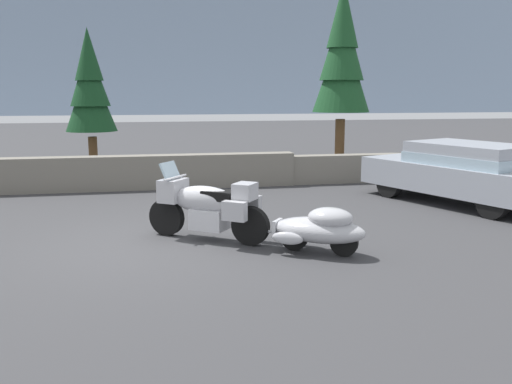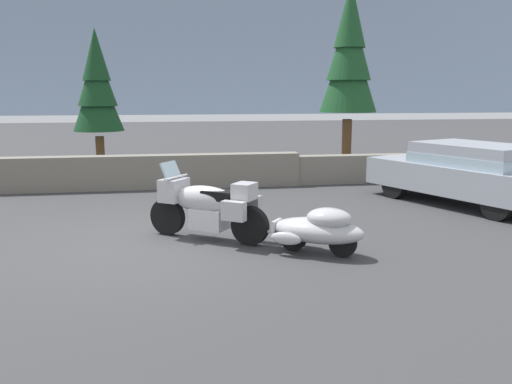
% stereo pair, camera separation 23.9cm
% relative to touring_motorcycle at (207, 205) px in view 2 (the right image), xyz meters
% --- Properties ---
extents(ground_plane, '(80.00, 80.00, 0.00)m').
position_rel_touring_motorcycle_xyz_m(ground_plane, '(-1.06, -0.17, -0.62)').
color(ground_plane, '#38383A').
extents(stone_guard_wall, '(24.00, 0.55, 0.90)m').
position_rel_touring_motorcycle_xyz_m(stone_guard_wall, '(-1.39, 5.44, -0.21)').
color(stone_guard_wall, slate).
rests_on(stone_guard_wall, ground).
extents(distant_ridgeline, '(240.00, 80.00, 16.00)m').
position_rel_touring_motorcycle_xyz_m(distant_ridgeline, '(-1.06, 95.43, 7.38)').
color(distant_ridgeline, '#7F93AD').
rests_on(distant_ridgeline, ground).
extents(touring_motorcycle, '(1.98, 1.53, 1.33)m').
position_rel_touring_motorcycle_xyz_m(touring_motorcycle, '(0.00, 0.00, 0.00)').
color(touring_motorcycle, black).
rests_on(touring_motorcycle, ground).
extents(car_shaped_trailer, '(2.02, 1.55, 0.76)m').
position_rel_touring_motorcycle_xyz_m(car_shaped_trailer, '(1.67, -1.16, -0.21)').
color(car_shaped_trailer, black).
rests_on(car_shaped_trailer, ground).
extents(sedan_at_right_edge, '(3.39, 4.85, 1.41)m').
position_rel_touring_motorcycle_xyz_m(sedan_at_right_edge, '(6.07, 2.01, 0.15)').
color(sedan_at_right_edge, black).
rests_on(sedan_at_right_edge, ground).
extents(pine_tree_tall, '(1.78, 1.78, 5.91)m').
position_rel_touring_motorcycle_xyz_m(pine_tree_tall, '(5.02, 7.36, 3.08)').
color(pine_tree_tall, brown).
rests_on(pine_tree_tall, ground).
extents(pine_tree_secondary, '(1.46, 1.46, 4.36)m').
position_rel_touring_motorcycle_xyz_m(pine_tree_secondary, '(-2.56, 7.40, 2.11)').
color(pine_tree_secondary, brown).
rests_on(pine_tree_secondary, ground).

